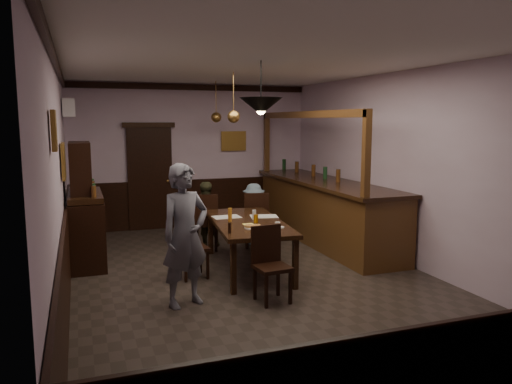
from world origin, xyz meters
name	(u,v)px	position (x,y,z in m)	size (l,w,h in m)	color
room	(256,175)	(0.00, 0.00, 1.50)	(5.01, 8.01, 3.01)	#2D2621
dining_table	(248,225)	(0.08, 0.58, 0.69)	(1.23, 2.30, 0.75)	black
chair_far_left	(206,219)	(-0.25, 1.89, 0.55)	(0.54, 0.54, 1.00)	black
chair_far_right	(256,217)	(0.65, 1.80, 0.54)	(0.54, 0.54, 0.99)	black
chair_near	(270,260)	(-0.08, -0.73, 0.51)	(0.44, 0.44, 0.94)	black
chair_side	(188,244)	(-0.86, 0.47, 0.51)	(0.44, 0.44, 0.92)	black
person_standing	(185,235)	(-1.10, -0.55, 0.87)	(0.63, 0.42, 1.74)	slate
person_seated_left	(205,214)	(-0.20, 2.17, 0.58)	(0.57, 0.44, 1.17)	#434228
person_seated_right	(254,214)	(0.70, 2.07, 0.55)	(0.72, 0.41, 1.11)	slate
newspaper_left	(227,217)	(-0.14, 0.96, 0.75)	(0.42, 0.30, 0.01)	silver
newspaper_right	(264,216)	(0.42, 0.81, 0.75)	(0.42, 0.30, 0.01)	silver
napkin	(248,224)	(0.00, 0.33, 0.75)	(0.15, 0.15, 0.00)	#EBD156
saucer	(279,227)	(0.33, -0.02, 0.76)	(0.15, 0.15, 0.01)	white
coffee_cup	(278,225)	(0.31, -0.04, 0.80)	(0.08, 0.08, 0.07)	white
pastry_plate	(252,228)	(-0.03, 0.07, 0.76)	(0.22, 0.22, 0.01)	white
pastry_ring_a	(249,226)	(-0.07, 0.08, 0.79)	(0.13, 0.13, 0.04)	#C68C47
pastry_ring_b	(257,226)	(0.02, 0.04, 0.79)	(0.13, 0.13, 0.04)	#C68C47
soda_can	(256,219)	(0.15, 0.42, 0.81)	(0.07, 0.07, 0.12)	orange
beer_glass	(230,215)	(-0.18, 0.64, 0.85)	(0.06, 0.06, 0.20)	#BF721E
water_glass	(254,215)	(0.20, 0.63, 0.82)	(0.06, 0.06, 0.15)	silver
pepper_mill	(230,228)	(-0.41, -0.11, 0.82)	(0.04, 0.04, 0.14)	black
sideboard	(85,216)	(-2.21, 1.75, 0.77)	(0.52, 1.45, 1.91)	black
bar_counter	(324,209)	(1.99, 1.80, 0.61)	(1.00, 4.29, 2.40)	#522E16
door_back	(150,179)	(-0.90, 3.95, 1.05)	(0.90, 0.06, 2.10)	black
ac_unit	(69,108)	(-2.38, 2.90, 2.45)	(0.20, 0.85, 0.30)	white
picture_left_small	(54,131)	(-2.46, -1.60, 2.15)	(0.04, 0.28, 0.36)	olive
picture_left_large	(63,161)	(-2.46, 0.80, 1.70)	(0.04, 0.62, 0.48)	olive
picture_back	(234,141)	(0.90, 3.96, 1.80)	(0.55, 0.04, 0.42)	olive
pendant_iron	(261,106)	(-0.01, -0.21, 2.42)	(0.56, 0.56, 0.69)	black
pendant_brass_mid	(234,117)	(0.10, 1.35, 2.30)	(0.20, 0.20, 0.81)	#BF8C3F
pendant_brass_far	(216,117)	(0.30, 3.15, 2.30)	(0.20, 0.20, 0.81)	#BF8C3F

